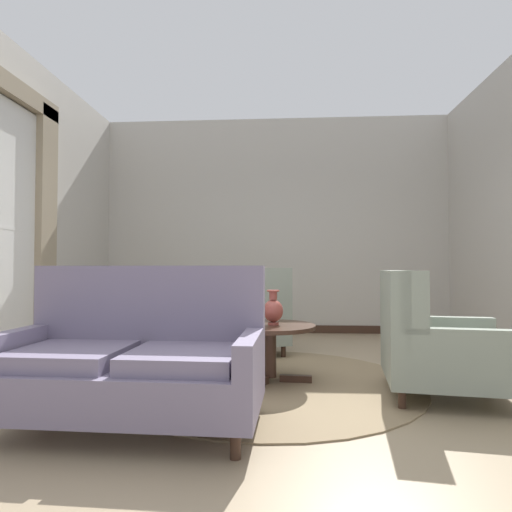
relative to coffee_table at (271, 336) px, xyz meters
name	(u,v)px	position (x,y,z in m)	size (l,w,h in m)	color
ground	(267,392)	(-0.02, -0.30, -0.40)	(9.05, 9.05, 0.00)	#9E896B
wall_back	(275,225)	(-0.02, 2.94, 1.29)	(5.59, 0.08, 3.38)	#BCB7AD
wall_left	(21,205)	(-2.74, 0.67, 1.29)	(0.08, 4.53, 3.38)	#BCB7AD
baseboard_back	(275,329)	(-0.02, 2.88, -0.34)	(5.43, 0.03, 0.12)	#382319
area_rug	(268,382)	(-0.02, 0.00, -0.40)	(2.66, 2.66, 0.01)	#847051
coffee_table	(271,336)	(0.00, 0.00, 0.00)	(0.79, 0.79, 0.51)	#382319
porcelain_vase	(273,310)	(0.02, -0.02, 0.24)	(0.17, 0.17, 0.31)	brown
settee	(134,361)	(-0.84, -1.08, 0.01)	(1.66, 0.87, 1.02)	slate
armchair_near_window	(165,323)	(-1.14, 0.70, 0.02)	(1.09, 1.09, 0.98)	gray
armchair_far_left	(434,345)	(1.28, -0.36, 0.01)	(1.03, 0.97, 0.98)	gray
armchair_foreground_right	(249,317)	(-0.29, 1.20, 0.03)	(1.05, 1.11, 1.01)	gray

